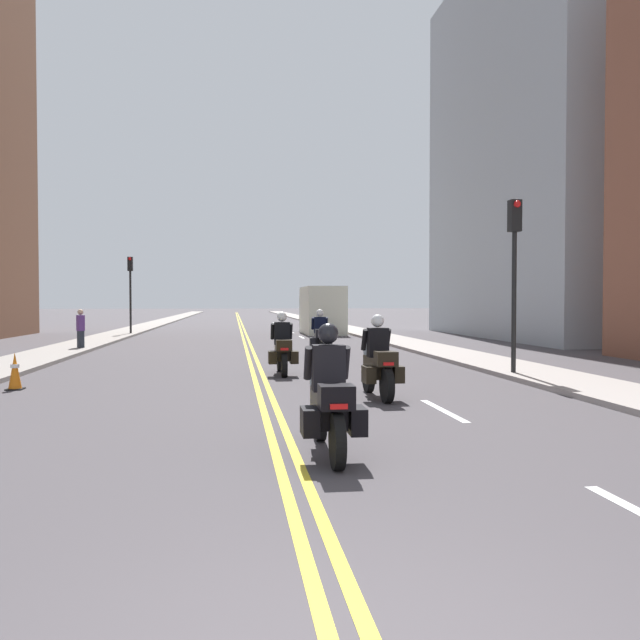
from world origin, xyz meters
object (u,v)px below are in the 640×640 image
(motorcycle_2, at_px, (282,350))
(pedestrian_0, at_px, (81,329))
(motorcycle_1, at_px, (379,365))
(traffic_light_near, at_px, (514,254))
(motorcycle_3, at_px, (320,338))
(traffic_cone_1, at_px, (15,371))
(traffic_light_far, at_px, (130,281))
(parked_truck, at_px, (321,312))
(motorcycle_0, at_px, (329,403))

(motorcycle_2, xyz_separation_m, pedestrian_0, (-7.19, 9.48, 0.18))
(motorcycle_1, xyz_separation_m, traffic_light_near, (4.22, 3.16, 2.47))
(motorcycle_2, xyz_separation_m, motorcycle_3, (1.74, 5.57, 0.01))
(traffic_cone_1, bearing_deg, motorcycle_2, 19.68)
(traffic_light_far, distance_m, parked_truck, 11.26)
(motorcycle_1, bearing_deg, motorcycle_2, 108.08)
(traffic_light_near, distance_m, pedestrian_0, 17.02)
(motorcycle_2, height_order, traffic_cone_1, motorcycle_2)
(motorcycle_2, height_order, traffic_light_near, traffic_light_near)
(motorcycle_1, distance_m, motorcycle_2, 4.71)
(traffic_light_near, xyz_separation_m, pedestrian_0, (-12.99, 10.75, -2.29))
(motorcycle_2, xyz_separation_m, traffic_light_far, (-7.07, 21.35, 2.46))
(traffic_light_near, xyz_separation_m, traffic_light_far, (-12.87, 22.62, -0.02))
(motorcycle_1, bearing_deg, pedestrian_0, 120.66)
(motorcycle_1, bearing_deg, parked_truck, 83.25)
(traffic_light_near, distance_m, traffic_light_far, 26.03)
(traffic_light_far, bearing_deg, motorcycle_3, -60.84)
(traffic_light_near, bearing_deg, pedestrian_0, 140.39)
(pedestrian_0, height_order, parked_truck, parked_truck)
(traffic_light_near, xyz_separation_m, parked_truck, (-1.80, 23.48, -1.85))
(motorcycle_2, relative_size, pedestrian_0, 1.27)
(traffic_light_far, bearing_deg, traffic_cone_1, -87.39)
(motorcycle_3, distance_m, traffic_light_far, 18.24)
(motorcycle_1, relative_size, traffic_light_near, 0.49)
(motorcycle_3, xyz_separation_m, parked_truck, (2.27, 16.64, 0.61))
(motorcycle_0, bearing_deg, pedestrian_0, 111.34)
(traffic_cone_1, bearing_deg, motorcycle_0, -49.84)
(traffic_cone_1, height_order, pedestrian_0, pedestrian_0)
(pedestrian_0, bearing_deg, parked_truck, -72.23)
(motorcycle_0, bearing_deg, parked_truck, 83.03)
(motorcycle_1, xyz_separation_m, pedestrian_0, (-8.77, 13.92, 0.17))
(traffic_light_near, height_order, pedestrian_0, traffic_light_near)
(motorcycle_1, bearing_deg, traffic_light_near, 35.28)
(motorcycle_2, height_order, motorcycle_3, motorcycle_3)
(traffic_light_far, xyz_separation_m, pedestrian_0, (-0.12, -11.87, -2.28))
(motorcycle_3, xyz_separation_m, traffic_light_far, (-8.81, 15.79, 2.45))
(motorcycle_3, relative_size, pedestrian_0, 1.40)
(motorcycle_3, xyz_separation_m, pedestrian_0, (-8.93, 3.92, 0.18))
(motorcycle_1, bearing_deg, motorcycle_3, 87.54)
(motorcycle_1, xyz_separation_m, motorcycle_2, (-1.58, 4.43, -0.01))
(traffic_cone_1, relative_size, pedestrian_0, 0.50)
(motorcycle_3, bearing_deg, pedestrian_0, 159.42)
(motorcycle_1, distance_m, pedestrian_0, 16.45)
(motorcycle_0, relative_size, traffic_light_far, 0.50)
(motorcycle_2, distance_m, traffic_cone_1, 6.37)
(traffic_light_near, bearing_deg, traffic_light_far, 119.64)
(motorcycle_3, height_order, parked_truck, parked_truck)
(traffic_light_near, bearing_deg, parked_truck, 94.38)
(traffic_light_far, bearing_deg, traffic_light_near, -60.36)
(motorcycle_3, distance_m, pedestrian_0, 9.75)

